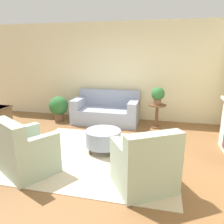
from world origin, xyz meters
name	(u,v)px	position (x,y,z in m)	size (l,w,h in m)	color
ground_plane	(98,156)	(0.00, 0.00, 0.00)	(16.00, 16.00, 0.00)	brown
wall_back	(123,72)	(0.00, 2.66, 1.40)	(9.19, 0.12, 2.80)	beige
rug	(98,155)	(0.00, 0.00, 0.01)	(3.00, 2.58, 0.01)	beige
couch	(107,111)	(-0.38, 2.12, 0.32)	(1.83, 0.96, 0.90)	#8E99B2
armchair_left	(25,152)	(-0.98, -0.87, 0.37)	(1.07, 1.05, 0.93)	#9EB29E
armchair_right	(145,166)	(0.98, -0.87, 0.37)	(1.07, 1.05, 0.93)	#9EB29E
ottoman_table	(103,138)	(0.05, 0.21, 0.29)	(0.71, 0.71, 0.45)	#8E99B2
side_table	(157,112)	(1.04, 1.94, 0.43)	(0.47, 0.47, 0.64)	brown
potted_plant_on_side_table	(158,95)	(1.04, 1.94, 0.90)	(0.34, 0.34, 0.46)	brown
potted_plant_floor	(59,107)	(-1.80, 1.97, 0.41)	(0.55, 0.55, 0.72)	brown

